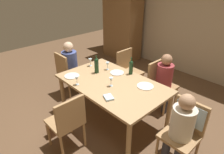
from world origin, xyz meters
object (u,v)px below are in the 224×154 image
at_px(person_man_guest, 181,127).
at_px(chair_left_end, 67,71).
at_px(chair_right_end, 186,124).
at_px(dinner_plate_host, 117,73).
at_px(wine_glass_near_left, 90,61).
at_px(armoire_cabinet, 122,21).
at_px(person_woman_host, 165,79).
at_px(person_man_bearded, 71,64).
at_px(handbag, 56,128).
at_px(dinner_plate_guest_left, 145,86).
at_px(chair_far_left, 128,68).
at_px(wine_bottle_dark_red, 131,67).
at_px(wine_glass_near_right, 111,80).
at_px(wine_glass_far, 77,79).
at_px(chair_far_right, 160,82).
at_px(chair_near, 68,120).
at_px(dinner_plate_guest_right, 72,76).
at_px(wine_bottle_tall_green, 96,65).
at_px(dining_table, 112,86).
at_px(wine_glass_centre, 108,64).

bearing_deg(person_man_guest, chair_left_end, 1.37).
relative_size(chair_right_end, dinner_plate_host, 3.61).
xyz_separation_m(chair_left_end, wine_glass_near_left, (0.52, 0.24, 0.32)).
height_order(armoire_cabinet, person_woman_host, armoire_cabinet).
xyz_separation_m(person_man_bearded, handbag, (0.94, -0.96, -0.55)).
bearing_deg(dinner_plate_guest_left, chair_far_left, 146.29).
relative_size(wine_bottle_dark_red, wine_glass_near_left, 2.10).
distance_m(wine_glass_near_right, dinner_plate_guest_left, 0.55).
bearing_deg(wine_bottle_dark_red, person_man_guest, -20.82).
bearing_deg(chair_left_end, wine_glass_far, -21.43).
bearing_deg(dinner_plate_guest_left, wine_glass_near_right, -135.62).
relative_size(wine_glass_near_right, dinner_plate_guest_left, 0.56).
bearing_deg(handbag, person_man_guest, 28.98).
distance_m(chair_far_right, person_woman_host, 0.16).
height_order(person_man_bearded, dinner_plate_host, person_man_bearded).
distance_m(person_woman_host, wine_glass_near_right, 1.10).
relative_size(chair_near, wine_glass_far, 6.17).
distance_m(chair_left_end, dinner_plate_guest_right, 0.73).
distance_m(chair_right_end, person_man_bearded, 2.57).
bearing_deg(wine_glass_near_right, dinner_plate_guest_right, -158.90).
bearing_deg(wine_bottle_dark_red, chair_left_end, -156.98).
bearing_deg(person_man_bearded, chair_far_right, 29.42).
height_order(chair_far_right, wine_glass_near_right, chair_far_right).
relative_size(person_man_guest, wine_glass_near_left, 7.42).
bearing_deg(person_man_guest, chair_near, 37.09).
xyz_separation_m(chair_far_left, handbag, (0.14, -1.86, -0.42)).
distance_m(chair_left_end, dinner_plate_guest_left, 1.80).
bearing_deg(person_man_bearded, wine_glass_far, -27.09).
xyz_separation_m(wine_bottle_dark_red, wine_glass_near_left, (-0.78, -0.31, -0.03)).
distance_m(chair_far_left, wine_glass_far, 1.44).
relative_size(wine_bottle_tall_green, wine_glass_far, 2.19).
height_order(dining_table, chair_left_end, chair_left_end).
bearing_deg(wine_glass_far, dinner_plate_guest_left, 43.43).
bearing_deg(chair_near, person_woman_host, -10.52).
xyz_separation_m(chair_left_end, chair_near, (1.37, -0.84, 0.00)).
bearing_deg(wine_glass_near_left, person_woman_host, 33.04).
bearing_deg(chair_left_end, dinner_plate_host, 19.65).
bearing_deg(chair_far_left, dinner_plate_host, 25.87).
bearing_deg(person_man_bearded, wine_glass_centre, 16.29).
height_order(person_man_guest, wine_glass_near_left, person_man_guest).
bearing_deg(person_man_guest, dinner_plate_guest_right, 9.92).
bearing_deg(chair_far_left, person_woman_host, 90.00).
bearing_deg(dinner_plate_host, chair_right_end, -6.95).
height_order(chair_right_end, handbag, chair_right_end).
bearing_deg(person_man_bearded, person_man_guest, -1.15).
distance_m(dining_table, chair_left_end, 1.30).
bearing_deg(wine_glass_near_left, chair_near, -51.56).
bearing_deg(dinner_plate_guest_left, dining_table, -147.52).
relative_size(wine_bottle_dark_red, dinner_plate_guest_left, 1.18).
height_order(person_woman_host, wine_bottle_dark_red, person_woman_host).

